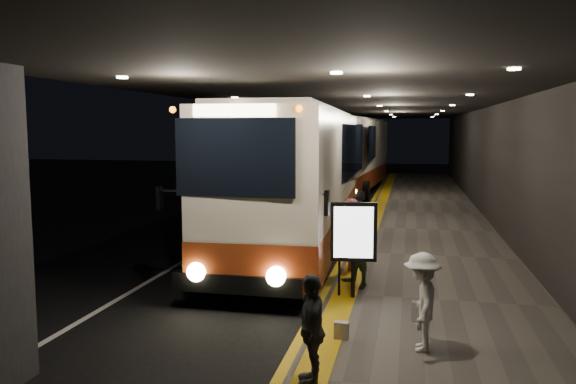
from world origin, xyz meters
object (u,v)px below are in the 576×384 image
(passenger_waiting_green, at_px, (356,245))
(bag_polka, at_px, (420,312))
(stanchion_post, at_px, (339,268))
(passenger_waiting_grey, at_px, (312,329))
(coach_second, at_px, (350,158))
(info_sign, at_px, (354,234))
(coach_main, at_px, (300,184))
(passenger_boarding, at_px, (353,234))
(passenger_waiting_white, at_px, (422,302))
(bag_plain, at_px, (342,331))

(passenger_waiting_green, bearing_deg, bag_polka, -9.89)
(stanchion_post, bearing_deg, passenger_waiting_grey, -88.07)
(coach_second, bearing_deg, info_sign, -80.10)
(passenger_waiting_green, distance_m, passenger_waiting_grey, 4.86)
(info_sign, bearing_deg, passenger_waiting_green, 84.28)
(coach_main, xyz_separation_m, passenger_waiting_grey, (1.98, -9.27, -1.03))
(coach_main, distance_m, stanchion_post, 5.66)
(passenger_boarding, bearing_deg, stanchion_post, -179.27)
(passenger_waiting_grey, distance_m, bag_polka, 3.22)
(bag_polka, bearing_deg, stanchion_post, 142.01)
(bag_polka, xyz_separation_m, info_sign, (-1.31, 1.16, 1.14))
(coach_main, xyz_separation_m, passenger_waiting_white, (3.43, -7.77, -1.02))
(coach_main, bearing_deg, stanchion_post, -72.83)
(passenger_boarding, height_order, bag_polka, passenger_boarding)
(passenger_boarding, distance_m, bag_plain, 4.70)
(passenger_waiting_grey, height_order, bag_polka, passenger_waiting_grey)
(bag_polka, height_order, info_sign, info_sign)
(passenger_waiting_grey, bearing_deg, coach_main, -178.97)
(coach_second, relative_size, stanchion_post, 11.28)
(passenger_waiting_green, relative_size, info_sign, 0.92)
(passenger_boarding, xyz_separation_m, passenger_waiting_white, (1.53, -4.81, -0.11))
(passenger_boarding, bearing_deg, passenger_waiting_white, -160.30)
(passenger_waiting_white, xyz_separation_m, bag_polka, (0.01, 1.30, -0.59))
(coach_second, distance_m, stanchion_post, 20.30)
(coach_main, height_order, coach_second, coach_second)
(passenger_boarding, height_order, stanchion_post, passenger_boarding)
(coach_main, height_order, passenger_waiting_grey, coach_main)
(coach_main, distance_m, passenger_boarding, 3.63)
(passenger_waiting_white, distance_m, bag_plain, 1.40)
(passenger_waiting_green, distance_m, info_sign, 0.98)
(coach_main, height_order, passenger_waiting_green, coach_main)
(passenger_waiting_white, relative_size, stanchion_post, 1.32)
(passenger_boarding, height_order, passenger_waiting_grey, passenger_boarding)
(coach_main, distance_m, bag_polka, 7.50)
(info_sign, bearing_deg, passenger_waiting_white, -69.69)
(passenger_waiting_green, xyz_separation_m, passenger_waiting_grey, (-0.13, -4.86, -0.14))
(passenger_boarding, relative_size, bag_plain, 6.09)
(bag_polka, bearing_deg, passenger_waiting_white, -90.58)
(bag_polka, distance_m, info_sign, 2.09)
(passenger_waiting_grey, distance_m, info_sign, 4.02)
(info_sign, relative_size, stanchion_post, 1.69)
(info_sign, bearing_deg, bag_plain, -96.27)
(passenger_boarding, bearing_deg, passenger_waiting_green, -169.61)
(passenger_waiting_grey, bearing_deg, coach_second, 173.76)
(bag_plain, xyz_separation_m, info_sign, (-0.04, 2.29, 1.17))
(coach_second, relative_size, passenger_waiting_green, 7.25)
(coach_main, height_order, info_sign, coach_main)
(coach_second, distance_m, bag_plain, 22.73)
(passenger_boarding, bearing_deg, bag_polka, -154.19)
(coach_second, height_order, passenger_waiting_grey, coach_second)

